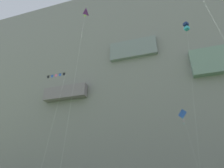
{
  "coord_description": "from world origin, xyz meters",
  "views": [
    {
      "loc": [
        9.21,
        2.82,
        3.6
      ],
      "look_at": [
        1.47,
        27.5,
        16.79
      ],
      "focal_mm": 32.04,
      "sensor_mm": 36.0,
      "label": 1
    }
  ],
  "objects_px": {
    "kite_banner_mid_right": "(55,84)",
    "kite_delta_high_left": "(82,21)",
    "kite_diamond_upper_mid": "(183,117)",
    "kite_box_near_cliff": "(186,27)"
  },
  "relations": [
    {
      "from": "kite_delta_high_left",
      "to": "kite_diamond_upper_mid",
      "type": "xyz_separation_m",
      "value": [
        13.64,
        15.25,
        -12.67
      ]
    },
    {
      "from": "kite_box_near_cliff",
      "to": "kite_banner_mid_right",
      "type": "bearing_deg",
      "value": -151.65
    },
    {
      "from": "kite_delta_high_left",
      "to": "kite_box_near_cliff",
      "type": "relative_size",
      "value": 0.92
    },
    {
      "from": "kite_delta_high_left",
      "to": "kite_diamond_upper_mid",
      "type": "distance_m",
      "value": 24.06
    },
    {
      "from": "kite_banner_mid_right",
      "to": "kite_delta_high_left",
      "type": "height_order",
      "value": "kite_delta_high_left"
    },
    {
      "from": "kite_banner_mid_right",
      "to": "kite_delta_high_left",
      "type": "bearing_deg",
      "value": 7.31
    },
    {
      "from": "kite_banner_mid_right",
      "to": "kite_box_near_cliff",
      "type": "bearing_deg",
      "value": 28.35
    },
    {
      "from": "kite_banner_mid_right",
      "to": "kite_diamond_upper_mid",
      "type": "xyz_separation_m",
      "value": [
        16.73,
        15.64,
        -1.58
      ]
    },
    {
      "from": "kite_diamond_upper_mid",
      "to": "kite_delta_high_left",
      "type": "bearing_deg",
      "value": -131.81
    },
    {
      "from": "kite_banner_mid_right",
      "to": "kite_delta_high_left",
      "type": "relative_size",
      "value": 0.63
    }
  ]
}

